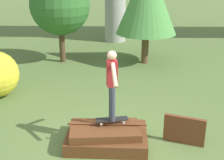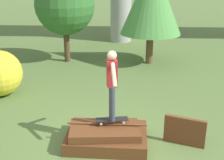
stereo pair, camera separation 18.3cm
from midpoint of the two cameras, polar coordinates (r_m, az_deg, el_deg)
name	(u,v)px [view 2 (the right image)]	position (r m, az deg, el deg)	size (l,w,h in m)	color
ground_plane	(107,143)	(7.42, -0.20, -11.41)	(80.00, 80.00, 0.00)	#567038
scrap_pile	(106,136)	(7.29, -0.30, -10.13)	(1.86, 1.36, 0.52)	#5B3319
scrap_plank_loose	(185,131)	(7.42, 13.84, -9.07)	(0.92, 0.42, 0.67)	brown
skateboard	(112,119)	(7.15, 0.74, -7.24)	(0.76, 0.33, 0.09)	black
skater	(112,81)	(6.77, 0.77, -0.19)	(0.28, 1.14, 1.60)	#383D4C
tree_behind_right	(65,5)	(13.08, -8.23, 13.42)	(2.43, 2.43, 3.59)	#4C3823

